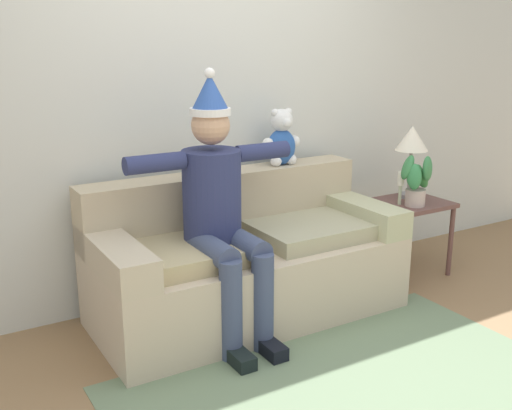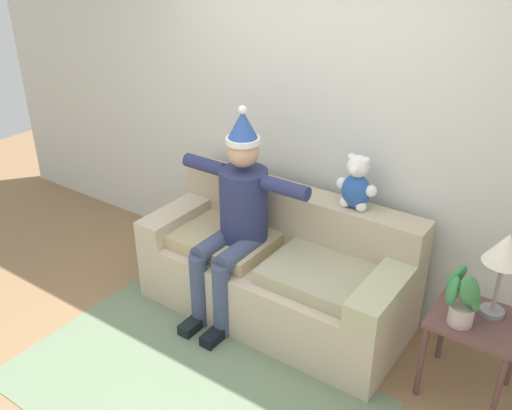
{
  "view_description": "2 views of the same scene",
  "coord_description": "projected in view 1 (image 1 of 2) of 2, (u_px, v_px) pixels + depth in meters",
  "views": [
    {
      "loc": [
        -1.78,
        -2.07,
        1.7
      ],
      "look_at": [
        -0.04,
        0.84,
        0.76
      ],
      "focal_mm": 42.64,
      "sensor_mm": 36.0,
      "label": 1
    },
    {
      "loc": [
        1.82,
        -1.84,
        2.61
      ],
      "look_at": [
        -0.15,
        0.98,
        0.85
      ],
      "focal_mm": 39.26,
      "sensor_mm": 36.0,
      "label": 2
    }
  ],
  "objects": [
    {
      "name": "table_lamp",
      "position": [
        412.0,
        142.0,
        4.42
      ],
      "size": [
        0.24,
        0.24,
        0.53
      ],
      "color": "gray",
      "rests_on": "side_table"
    },
    {
      "name": "potted_plant",
      "position": [
        416.0,
        180.0,
        4.25
      ],
      "size": [
        0.25,
        0.24,
        0.38
      ],
      "color": "#BFAAA3",
      "rests_on": "side_table"
    },
    {
      "name": "area_rug",
      "position": [
        347.0,
        387.0,
        3.06
      ],
      "size": [
        2.29,
        1.35,
        0.01
      ],
      "primitive_type": "cube",
      "color": "slate",
      "rests_on": "ground_plane"
    },
    {
      "name": "ground_plane",
      "position": [
        348.0,
        389.0,
        3.05
      ],
      "size": [
        10.0,
        10.0,
        0.0
      ],
      "primitive_type": "plane",
      "color": "#8E6C49"
    },
    {
      "name": "candle_tall",
      "position": [
        401.0,
        183.0,
        4.3
      ],
      "size": [
        0.04,
        0.04,
        0.24
      ],
      "color": "beige",
      "rests_on": "side_table"
    },
    {
      "name": "side_table",
      "position": [
        411.0,
        213.0,
        4.45
      ],
      "size": [
        0.5,
        0.46,
        0.55
      ],
      "color": "brown",
      "rests_on": "ground_plane"
    },
    {
      "name": "person_seated",
      "position": [
        220.0,
        205.0,
        3.44
      ],
      "size": [
        1.02,
        0.77,
        1.54
      ],
      "color": "navy",
      "rests_on": "ground_plane"
    },
    {
      "name": "couch",
      "position": [
        245.0,
        260.0,
        3.82
      ],
      "size": [
        1.91,
        0.86,
        0.87
      ],
      "color": "#C4B097",
      "rests_on": "ground_plane"
    },
    {
      "name": "back_wall",
      "position": [
        205.0,
        93.0,
        3.97
      ],
      "size": [
        7.0,
        0.1,
        2.7
      ],
      "primitive_type": "cube",
      "color": "silver",
      "rests_on": "ground_plane"
    },
    {
      "name": "teddy_bear",
      "position": [
        282.0,
        140.0,
        4.06
      ],
      "size": [
        0.29,
        0.17,
        0.38
      ],
      "color": "#2955A4",
      "rests_on": "couch"
    }
  ]
}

